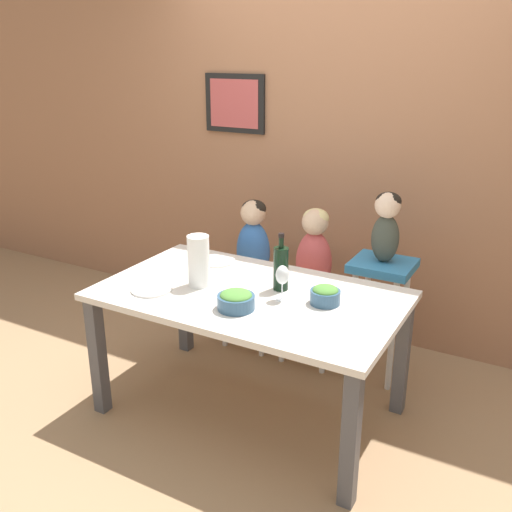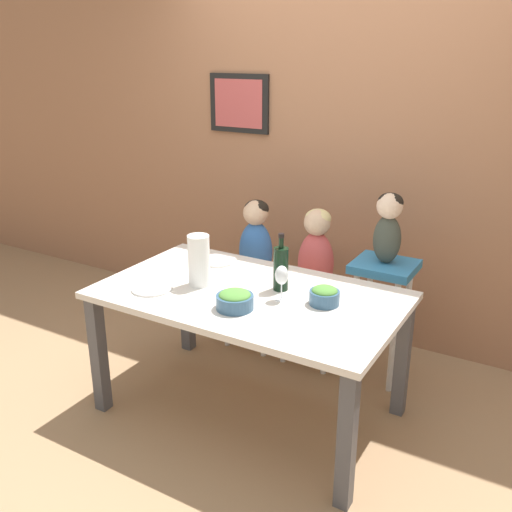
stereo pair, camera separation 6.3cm
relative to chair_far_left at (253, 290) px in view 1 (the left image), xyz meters
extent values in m
plane|color=#9E7A56|center=(0.38, -0.71, -0.39)|extent=(14.00, 14.00, 0.00)
cube|color=#9E6B4C|center=(0.38, 0.51, 0.96)|extent=(10.00, 0.06, 2.70)
cube|color=black|center=(-0.41, 0.46, 1.17)|extent=(0.47, 0.02, 0.40)
cube|color=#B74C4C|center=(-0.41, 0.45, 1.17)|extent=(0.39, 0.00, 0.33)
cube|color=silver|center=(0.38, -0.71, 0.32)|extent=(1.57, 0.92, 0.03)
cube|color=#4C4C51|center=(-0.35, -1.11, -0.04)|extent=(0.07, 0.07, 0.69)
cube|color=#4C4C51|center=(1.10, -1.11, -0.04)|extent=(0.07, 0.07, 0.69)
cube|color=#4C4C51|center=(-0.35, -0.31, -0.04)|extent=(0.07, 0.07, 0.69)
cube|color=#4C4C51|center=(1.10, -0.31, -0.04)|extent=(0.07, 0.07, 0.69)
cylinder|color=silver|center=(-0.14, -0.14, -0.18)|extent=(0.04, 0.04, 0.41)
cylinder|color=silver|center=(0.14, -0.14, -0.18)|extent=(0.04, 0.04, 0.41)
cylinder|color=silver|center=(-0.14, 0.14, -0.18)|extent=(0.04, 0.04, 0.41)
cylinder|color=silver|center=(0.14, 0.14, -0.18)|extent=(0.04, 0.04, 0.41)
cube|color=white|center=(0.00, 0.00, 0.05)|extent=(0.42, 0.38, 0.05)
cylinder|color=silver|center=(0.29, -0.14, -0.18)|extent=(0.04, 0.04, 0.41)
cylinder|color=silver|center=(0.58, -0.14, -0.18)|extent=(0.04, 0.04, 0.41)
cylinder|color=silver|center=(0.29, 0.14, -0.18)|extent=(0.04, 0.04, 0.41)
cylinder|color=silver|center=(0.58, 0.14, -0.18)|extent=(0.04, 0.04, 0.41)
cube|color=white|center=(0.43, 0.00, 0.05)|extent=(0.42, 0.38, 0.05)
cylinder|color=silver|center=(0.75, -0.12, -0.04)|extent=(0.04, 0.04, 0.70)
cylinder|color=silver|center=(0.99, -0.12, -0.04)|extent=(0.04, 0.04, 0.70)
cylinder|color=silver|center=(0.75, 0.12, -0.04)|extent=(0.04, 0.04, 0.70)
cylinder|color=silver|center=(0.99, 0.12, -0.04)|extent=(0.04, 0.04, 0.70)
cube|color=teal|center=(0.87, 0.00, 0.34)|extent=(0.35, 0.32, 0.05)
ellipsoid|color=#3366B2|center=(0.00, 0.00, 0.28)|extent=(0.23, 0.18, 0.40)
sphere|color=#D6AD89|center=(0.00, 0.00, 0.54)|extent=(0.16, 0.16, 0.16)
ellipsoid|color=black|center=(0.00, 0.01, 0.56)|extent=(0.16, 0.16, 0.11)
ellipsoid|color=#C64C4C|center=(0.43, 0.00, 0.28)|extent=(0.23, 0.18, 0.40)
sphere|color=#D6AD89|center=(0.43, 0.00, 0.54)|extent=(0.16, 0.16, 0.16)
ellipsoid|color=#DBC684|center=(0.43, 0.01, 0.56)|extent=(0.16, 0.16, 0.11)
ellipsoid|color=#3D4238|center=(0.87, 0.00, 0.51)|extent=(0.16, 0.13, 0.28)
sphere|color=beige|center=(0.87, 0.00, 0.70)|extent=(0.15, 0.15, 0.15)
ellipsoid|color=black|center=(0.87, 0.01, 0.72)|extent=(0.14, 0.14, 0.10)
cylinder|color=black|center=(0.50, -0.59, 0.45)|extent=(0.08, 0.08, 0.23)
cylinder|color=black|center=(0.50, -0.59, 0.60)|extent=(0.03, 0.03, 0.08)
cylinder|color=black|center=(0.50, -0.59, 0.63)|extent=(0.03, 0.03, 0.02)
cylinder|color=white|center=(0.10, -0.76, 0.47)|extent=(0.12, 0.12, 0.28)
cylinder|color=white|center=(0.57, -0.71, 0.34)|extent=(0.06, 0.06, 0.00)
cylinder|color=white|center=(0.57, -0.71, 0.38)|extent=(0.01, 0.01, 0.08)
ellipsoid|color=white|center=(0.57, -0.71, 0.47)|extent=(0.07, 0.07, 0.10)
cylinder|color=#335675|center=(0.42, -0.92, 0.37)|extent=(0.18, 0.18, 0.07)
ellipsoid|color=#4C8438|center=(0.42, -0.92, 0.41)|extent=(0.16, 0.16, 0.05)
cylinder|color=#335675|center=(0.77, -0.65, 0.37)|extent=(0.15, 0.15, 0.07)
ellipsoid|color=#4C8438|center=(0.77, -0.65, 0.41)|extent=(0.13, 0.13, 0.05)
cylinder|color=silver|center=(-0.09, -0.94, 0.34)|extent=(0.22, 0.22, 0.01)
cylinder|color=silver|center=(-0.02, -0.41, 0.34)|extent=(0.22, 0.22, 0.01)
camera|label=1|loc=(1.73, -3.08, 1.53)|focal=40.00mm
camera|label=2|loc=(1.79, -3.05, 1.53)|focal=40.00mm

